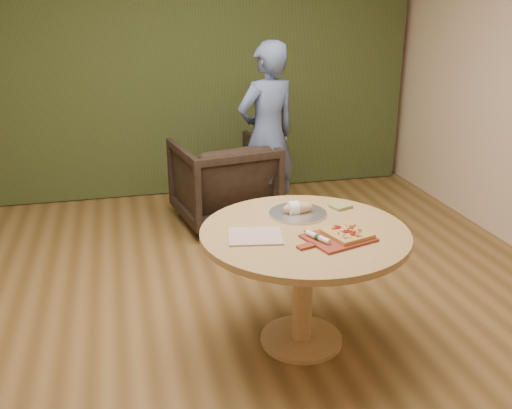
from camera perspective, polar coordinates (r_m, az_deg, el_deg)
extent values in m
cube|color=brown|center=(3.73, -0.78, -12.92)|extent=(5.00, 6.00, 0.02)
cube|color=beige|center=(6.12, -7.44, 14.27)|extent=(5.00, 0.02, 2.80)
cube|color=#2A3719|center=(6.01, -7.31, 14.17)|extent=(4.80, 0.14, 2.78)
cylinder|color=tan|center=(3.66, 4.54, -13.23)|extent=(0.51, 0.51, 0.03)
cylinder|color=tan|center=(3.48, 4.70, -8.57)|extent=(0.12, 0.12, 0.68)
cylinder|color=tan|center=(3.32, 4.88, -2.89)|extent=(1.22, 1.22, 0.04)
cube|color=maroon|center=(3.21, 8.24, -3.33)|extent=(0.42, 0.37, 0.01)
cube|color=maroon|center=(3.08, 5.03, -4.20)|extent=(0.11, 0.08, 0.01)
cube|color=#B99148|center=(3.22, 9.14, -2.90)|extent=(0.27, 0.27, 0.02)
cylinder|color=maroon|center=(3.19, 9.70, -2.95)|extent=(0.04, 0.04, 0.00)
cylinder|color=maroon|center=(3.27, 8.09, -2.26)|extent=(0.05, 0.05, 0.00)
cylinder|color=maroon|center=(3.22, 9.05, -2.70)|extent=(0.04, 0.04, 0.00)
cylinder|color=maroon|center=(3.25, 9.45, -2.48)|extent=(0.04, 0.04, 0.00)
cube|color=tan|center=(3.28, 9.52, -2.13)|extent=(0.03, 0.03, 0.01)
cube|color=tan|center=(3.24, 10.31, -2.50)|extent=(0.02, 0.02, 0.01)
cube|color=tan|center=(3.24, 7.75, -2.34)|extent=(0.02, 0.02, 0.01)
cube|color=tan|center=(3.21, 9.76, -2.67)|extent=(0.02, 0.02, 0.01)
cube|color=tan|center=(3.30, 9.68, -2.02)|extent=(0.03, 0.03, 0.01)
cube|color=tan|center=(3.22, 9.44, -2.60)|extent=(0.02, 0.02, 0.01)
cube|color=tan|center=(3.17, 10.06, -3.04)|extent=(0.02, 0.02, 0.01)
cube|color=#38751A|center=(3.29, 9.03, -2.18)|extent=(0.01, 0.01, 0.00)
cube|color=#38751A|center=(3.15, 8.80, -3.24)|extent=(0.01, 0.01, 0.00)
cube|color=#38751A|center=(3.22, 9.48, -2.69)|extent=(0.01, 0.01, 0.00)
cube|color=#38751A|center=(3.31, 8.97, -2.02)|extent=(0.01, 0.01, 0.00)
cube|color=#38751A|center=(3.18, 10.48, -3.08)|extent=(0.01, 0.01, 0.00)
cube|color=#38751A|center=(3.15, 9.48, -3.28)|extent=(0.01, 0.01, 0.00)
cube|color=#38751A|center=(3.22, 8.53, -2.64)|extent=(0.01, 0.01, 0.00)
cube|color=#38751A|center=(3.22, 8.92, -2.69)|extent=(0.01, 0.01, 0.00)
cube|color=#38751A|center=(3.21, 8.67, -2.74)|extent=(0.01, 0.01, 0.00)
cube|color=#38751A|center=(3.24, 8.92, -2.53)|extent=(0.01, 0.01, 0.00)
cube|color=#9B516B|center=(3.19, 8.24, -2.83)|extent=(0.01, 0.03, 0.00)
cube|color=#9B516B|center=(3.21, 10.20, -2.81)|extent=(0.03, 0.01, 0.00)
cube|color=#9B516B|center=(3.17, 10.25, -3.11)|extent=(0.03, 0.02, 0.00)
cube|color=#9B516B|center=(3.18, 8.28, -2.94)|extent=(0.01, 0.03, 0.00)
cube|color=#9B516B|center=(3.14, 9.00, -3.31)|extent=(0.03, 0.02, 0.00)
cube|color=#9B516B|center=(3.18, 8.78, -2.98)|extent=(0.03, 0.02, 0.00)
cylinder|color=white|center=(3.15, 6.22, -3.27)|extent=(0.10, 0.17, 0.03)
cylinder|color=#194C26|center=(3.15, 6.22, -3.27)|extent=(0.04, 0.04, 0.03)
cube|color=silver|center=(3.21, 5.02, -2.74)|extent=(0.03, 0.04, 0.00)
cube|color=silver|center=(3.20, -0.09, -3.19)|extent=(0.34, 0.30, 0.01)
cylinder|color=silver|center=(3.53, 4.20, -0.94)|extent=(0.35, 0.35, 0.01)
cylinder|color=silver|center=(3.53, 4.20, -0.86)|extent=(0.36, 0.36, 0.02)
ellipsoid|color=tan|center=(3.52, 4.21, -0.33)|extent=(0.19, 0.08, 0.07)
cylinder|color=white|center=(3.51, 3.75, -0.38)|extent=(0.06, 0.09, 0.09)
cube|color=olive|center=(3.67, 8.47, -0.18)|extent=(0.15, 0.13, 0.02)
imported|color=black|center=(5.29, -3.24, 2.70)|extent=(0.97, 0.92, 0.86)
imported|color=#4B608F|center=(5.17, 1.12, 6.93)|extent=(0.71, 0.59, 1.66)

